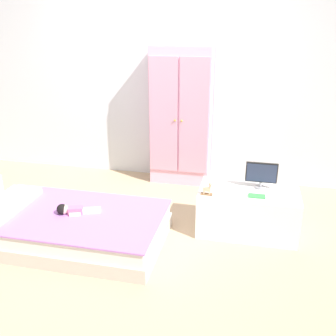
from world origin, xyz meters
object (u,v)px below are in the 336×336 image
at_px(bed, 72,227).
at_px(tv_stand, 248,211).
at_px(book_green, 257,196).
at_px(tv_monitor, 261,174).
at_px(rocking_horse_toy, 208,189).
at_px(doll, 70,210).
at_px(wardrobe, 181,117).

xyz_separation_m(bed, tv_stand, (1.56, 0.52, 0.08)).
height_order(bed, book_green, book_green).
distance_m(bed, tv_monitor, 1.82).
height_order(tv_stand, rocking_horse_toy, rocking_horse_toy).
xyz_separation_m(bed, doll, (0.00, 0.00, 0.18)).
height_order(rocking_horse_toy, book_green, rocking_horse_toy).
distance_m(bed, doll, 0.18).
bearing_deg(tv_monitor, doll, -159.75).
height_order(bed, wardrobe, wardrobe).
xyz_separation_m(tv_stand, tv_monitor, (0.10, 0.09, 0.36)).
height_order(wardrobe, tv_stand, wardrobe).
xyz_separation_m(bed, book_green, (1.63, 0.41, 0.30)).
bearing_deg(wardrobe, book_green, -51.73).
relative_size(doll, tv_monitor, 1.32).
height_order(tv_stand, book_green, book_green).
bearing_deg(tv_monitor, wardrobe, 134.52).
distance_m(wardrobe, tv_stand, 1.50).
relative_size(wardrobe, rocking_horse_toy, 13.02).
distance_m(tv_monitor, rocking_horse_toy, 0.54).
height_order(bed, tv_monitor, tv_monitor).
distance_m(wardrobe, rocking_horse_toy, 1.37).
height_order(tv_monitor, rocking_horse_toy, tv_monitor).
bearing_deg(wardrobe, tv_stand, -51.00).
distance_m(doll, wardrobe, 1.81).
xyz_separation_m(wardrobe, book_green, (0.93, -1.18, -0.39)).
distance_m(wardrobe, book_green, 1.55).
bearing_deg(tv_stand, wardrobe, 129.00).
relative_size(tv_monitor, book_green, 1.94).
bearing_deg(doll, tv_stand, 18.55).
bearing_deg(doll, wardrobe, 66.14).
xyz_separation_m(wardrobe, tv_stand, (0.86, -1.06, -0.61)).
bearing_deg(book_green, tv_stand, 120.79).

